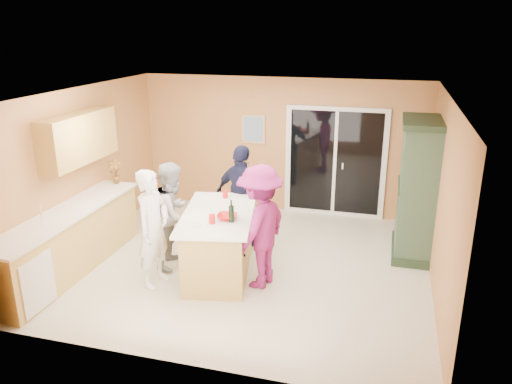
% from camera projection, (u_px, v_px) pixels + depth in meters
% --- Properties ---
extents(floor, '(5.50, 5.50, 0.00)m').
position_uv_depth(floor, '(245.00, 263.00, 7.74)').
color(floor, beige).
rests_on(floor, ground).
extents(ceiling, '(5.50, 5.00, 0.10)m').
position_uv_depth(ceiling, '(244.00, 94.00, 6.91)').
color(ceiling, white).
rests_on(ceiling, wall_back).
extents(wall_back, '(5.50, 0.10, 2.60)m').
position_uv_depth(wall_back, '(281.00, 146.00, 9.61)').
color(wall_back, tan).
rests_on(wall_back, ground).
extents(wall_front, '(5.50, 0.10, 2.60)m').
position_uv_depth(wall_front, '(174.00, 256.00, 5.04)').
color(wall_front, tan).
rests_on(wall_front, ground).
extents(wall_left, '(0.10, 5.00, 2.60)m').
position_uv_depth(wall_left, '(80.00, 170.00, 8.01)').
color(wall_left, tan).
rests_on(wall_left, ground).
extents(wall_right, '(0.10, 5.00, 2.60)m').
position_uv_depth(wall_right, '(442.00, 200.00, 6.64)').
color(wall_right, tan).
rests_on(wall_right, ground).
extents(left_cabinet_run, '(0.65, 3.05, 1.24)m').
position_uv_depth(left_cabinet_run, '(63.00, 246.00, 7.24)').
color(left_cabinet_run, tan).
rests_on(left_cabinet_run, floor).
extents(upper_cabinets, '(0.35, 1.60, 0.75)m').
position_uv_depth(upper_cabinets, '(79.00, 138.00, 7.60)').
color(upper_cabinets, tan).
rests_on(upper_cabinets, wall_left).
extents(sliding_door, '(1.90, 0.07, 2.10)m').
position_uv_depth(sliding_door, '(335.00, 162.00, 9.39)').
color(sliding_door, silver).
rests_on(sliding_door, floor).
extents(framed_picture, '(0.46, 0.04, 0.56)m').
position_uv_depth(framed_picture, '(253.00, 129.00, 9.63)').
color(framed_picture, tan).
rests_on(framed_picture, wall_back).
extents(kitchen_island, '(1.33, 1.98, 0.96)m').
position_uv_depth(kitchen_island, '(219.00, 245.00, 7.31)').
color(kitchen_island, tan).
rests_on(kitchen_island, floor).
extents(green_hutch, '(0.63, 1.19, 2.19)m').
position_uv_depth(green_hutch, '(417.00, 191.00, 7.75)').
color(green_hutch, '#1F3321').
rests_on(green_hutch, floor).
extents(woman_white, '(0.48, 0.66, 1.68)m').
position_uv_depth(woman_white, '(153.00, 228.00, 6.89)').
color(woman_white, white).
rests_on(woman_white, floor).
extents(woman_grey, '(0.65, 0.82, 1.61)m').
position_uv_depth(woman_grey, '(173.00, 214.00, 7.49)').
color(woman_grey, '#A0A0A2').
rests_on(woman_grey, floor).
extents(woman_navy, '(1.09, 0.71, 1.72)m').
position_uv_depth(woman_navy, '(242.00, 197.00, 8.08)').
color(woman_navy, '#171833').
rests_on(woman_navy, floor).
extents(woman_magenta, '(0.93, 1.26, 1.75)m').
position_uv_depth(woman_magenta, '(260.00, 227.00, 6.86)').
color(woman_magenta, '#841C60').
rests_on(woman_magenta, floor).
extents(serving_bowl, '(0.30, 0.30, 0.07)m').
position_uv_depth(serving_bowl, '(227.00, 217.00, 6.90)').
color(serving_bowl, red).
rests_on(serving_bowl, kitchen_island).
extents(tulip_vase, '(0.27, 0.22, 0.44)m').
position_uv_depth(tulip_vase, '(115.00, 171.00, 8.46)').
color(tulip_vase, red).
rests_on(tulip_vase, left_cabinet_run).
extents(tumbler_near, '(0.10, 0.10, 0.13)m').
position_uv_depth(tumbler_near, '(212.00, 219.00, 6.74)').
color(tumbler_near, red).
rests_on(tumbler_near, kitchen_island).
extents(tumbler_far, '(0.10, 0.10, 0.12)m').
position_uv_depth(tumbler_far, '(225.00, 194.00, 7.74)').
color(tumbler_far, red).
rests_on(tumbler_far, kitchen_island).
extents(wine_bottle, '(0.07, 0.07, 0.31)m').
position_uv_depth(wine_bottle, '(231.00, 214.00, 6.77)').
color(wine_bottle, black).
rests_on(wine_bottle, kitchen_island).
extents(white_plate, '(0.23, 0.23, 0.01)m').
position_uv_depth(white_plate, '(193.00, 225.00, 6.68)').
color(white_plate, silver).
rests_on(white_plate, kitchen_island).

